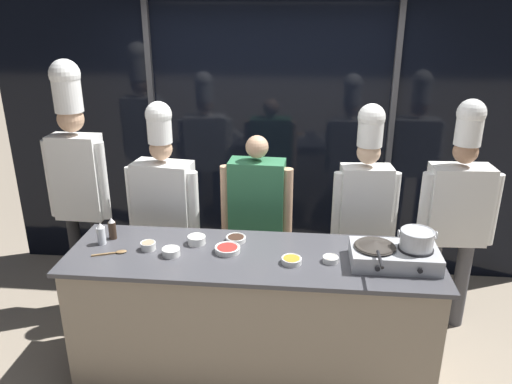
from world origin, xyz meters
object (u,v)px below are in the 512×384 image
(chef_line, at_px, (365,201))
(prep_bowl_carrots, at_px, (291,260))
(prep_bowl_mushrooms, at_px, (148,245))
(chef_pastry, at_px, (457,206))
(squeeze_bottle_clear, at_px, (101,234))
(person_guest, at_px, (257,210))
(portable_stove, at_px, (394,256))
(stock_pot, at_px, (417,239))
(prep_bowl_soy_glaze, at_px, (236,238))
(serving_spoon_slotted, at_px, (116,252))
(prep_bowl_bell_pepper, at_px, (227,249))
(frying_pan, at_px, (375,244))
(squeeze_bottle_soy, at_px, (112,229))
(prep_bowl_rice, at_px, (171,251))
(prep_bowl_onion, at_px, (197,239))
(chef_head, at_px, (77,168))
(prep_bowl_chicken, at_px, (331,259))
(chef_sous, at_px, (164,201))

(chef_line, bearing_deg, prep_bowl_carrots, 51.42)
(prep_bowl_mushrooms, height_order, chef_pastry, chef_pastry)
(squeeze_bottle_clear, bearing_deg, person_guest, 34.65)
(prep_bowl_carrots, distance_m, person_guest, 0.90)
(portable_stove, height_order, stock_pot, stock_pot)
(stock_pot, bearing_deg, prep_bowl_soy_glaze, 169.26)
(stock_pot, height_order, serving_spoon_slotted, stock_pot)
(prep_bowl_bell_pepper, bearing_deg, person_guest, 80.15)
(frying_pan, distance_m, chef_pastry, 1.03)
(squeeze_bottle_clear, xyz_separation_m, serving_spoon_slotted, (0.15, -0.13, -0.07))
(frying_pan, height_order, squeeze_bottle_clear, frying_pan)
(serving_spoon_slotted, bearing_deg, squeeze_bottle_soy, 115.04)
(squeeze_bottle_clear, xyz_separation_m, chef_line, (1.85, 0.65, 0.06))
(portable_stove, bearing_deg, prep_bowl_mushrooms, 178.55)
(prep_bowl_soy_glaze, xyz_separation_m, prep_bowl_mushrooms, (-0.57, -0.18, 0.01))
(prep_bowl_mushrooms, distance_m, chef_pastry, 2.31)
(prep_bowl_rice, bearing_deg, portable_stove, 1.04)
(prep_bowl_bell_pepper, relative_size, prep_bowl_onion, 1.37)
(portable_stove, bearing_deg, prep_bowl_carrots, -175.17)
(prep_bowl_mushrooms, relative_size, person_guest, 0.07)
(prep_bowl_bell_pepper, height_order, prep_bowl_rice, prep_bowl_rice)
(prep_bowl_bell_pepper, relative_size, chef_line, 0.09)
(frying_pan, height_order, prep_bowl_mushrooms, frying_pan)
(prep_bowl_rice, distance_m, serving_spoon_slotted, 0.37)
(squeeze_bottle_soy, bearing_deg, person_guest, 32.35)
(prep_bowl_soy_glaze, height_order, prep_bowl_onion, prep_bowl_onion)
(prep_bowl_rice, bearing_deg, person_guest, 59.01)
(portable_stove, xyz_separation_m, chef_head, (-2.38, 0.71, 0.28))
(prep_bowl_chicken, relative_size, person_guest, 0.07)
(prep_bowl_soy_glaze, height_order, prep_bowl_mushrooms, prep_bowl_mushrooms)
(prep_bowl_chicken, height_order, chef_line, chef_line)
(prep_bowl_soy_glaze, relative_size, prep_bowl_carrots, 1.07)
(portable_stove, height_order, prep_bowl_rice, portable_stove)
(squeeze_bottle_clear, relative_size, prep_bowl_mushrooms, 1.52)
(chef_pastry, bearing_deg, stock_pot, 56.00)
(stock_pot, distance_m, chef_sous, 1.94)
(squeeze_bottle_soy, height_order, prep_bowl_carrots, squeeze_bottle_soy)
(portable_stove, bearing_deg, chef_line, 98.69)
(chef_sous, relative_size, chef_line, 1.00)
(chef_line, bearing_deg, squeeze_bottle_soy, 12.65)
(prep_bowl_rice, height_order, prep_bowl_carrots, prep_bowl_rice)
(prep_bowl_chicken, bearing_deg, prep_bowl_onion, 169.38)
(prep_bowl_chicken, bearing_deg, chef_line, 69.34)
(squeeze_bottle_clear, xyz_separation_m, prep_bowl_chicken, (1.56, -0.10, -0.05))
(prep_bowl_rice, bearing_deg, chef_head, 141.67)
(portable_stove, height_order, prep_bowl_carrots, portable_stove)
(squeeze_bottle_clear, relative_size, serving_spoon_slotted, 0.71)
(stock_pot, distance_m, chef_pastry, 0.87)
(squeeze_bottle_clear, relative_size, chef_line, 0.09)
(chef_head, relative_size, chef_line, 1.16)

